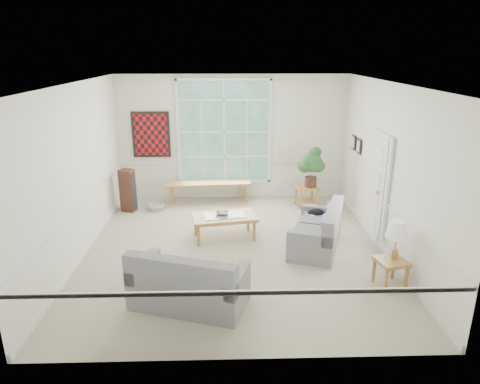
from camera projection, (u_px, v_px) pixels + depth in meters
name	position (u px, v px, depth m)	size (l,w,h in m)	color
floor	(235.00, 249.00, 7.97)	(5.50, 6.00, 0.01)	#A8A48C
ceiling	(234.00, 84.00, 7.02)	(5.50, 6.00, 0.02)	white
wall_back	(232.00, 138.00, 10.34)	(5.50, 0.02, 3.00)	white
wall_front	(240.00, 246.00, 4.65)	(5.50, 0.02, 3.00)	white
wall_left	(77.00, 173.00, 7.42)	(0.02, 6.00, 3.00)	white
wall_right	(390.00, 170.00, 7.58)	(0.02, 6.00, 3.00)	white
window_back	(224.00, 132.00, 10.25)	(2.30, 0.08, 2.40)	white
entry_door	(374.00, 184.00, 8.29)	(0.08, 0.90, 2.10)	white
door_sidelight	(386.00, 189.00, 7.66)	(0.08, 0.26, 1.90)	white
wall_art	(151.00, 135.00, 10.21)	(0.90, 0.06, 1.10)	maroon
wall_frame_near	(359.00, 146.00, 9.22)	(0.04, 0.26, 0.32)	black
wall_frame_far	(353.00, 142.00, 9.60)	(0.04, 0.26, 0.32)	black
loveseat_right	(316.00, 227.00, 7.89)	(0.79, 1.53, 0.83)	gray
loveseat_front	(189.00, 277.00, 6.11)	(1.61, 0.83, 0.87)	gray
coffee_table	(224.00, 227.00, 8.39)	(1.24, 0.67, 0.46)	#A97A3D
pewter_bowl	(222.00, 213.00, 8.36)	(0.31, 0.31, 0.08)	#939498
window_bench	(209.00, 192.00, 10.39)	(2.04, 0.40, 0.48)	#A97A3D
end_table	(306.00, 196.00, 10.09)	(0.50, 0.50, 0.50)	#A97A3D
houseplant	(311.00, 167.00, 9.82)	(0.54, 0.54, 0.93)	#285A2A
side_table	(390.00, 273.00, 6.67)	(0.43, 0.43, 0.44)	#A97A3D
table_lamp	(396.00, 240.00, 6.57)	(0.36, 0.36, 0.61)	white
pet_bed	(156.00, 207.00, 9.92)	(0.42, 0.42, 0.12)	gray
floor_speaker	(128.00, 190.00, 9.71)	(0.31, 0.24, 0.98)	#3F2116
cat	(316.00, 212.00, 8.38)	(0.33, 0.23, 0.15)	black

